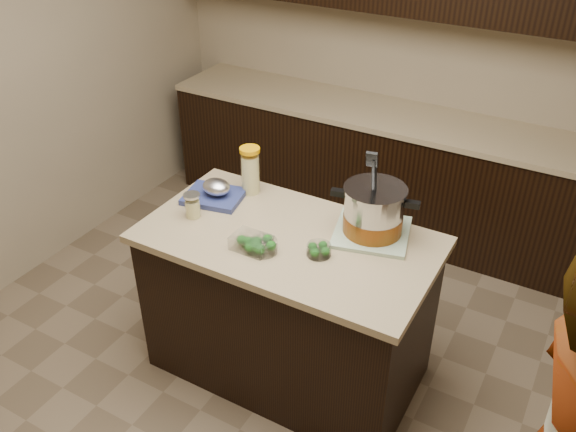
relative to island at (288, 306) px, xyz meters
The scene contains 12 objects.
ground_plane 0.45m from the island, ahead, with size 4.00×4.00×0.00m, color brown.
room_shell 1.26m from the island, ahead, with size 4.04×4.04×2.72m.
back_cabinets 1.81m from the island, 90.00° to the left, with size 3.60×0.63×2.33m.
island is the anchor object (origin of this frame).
dish_towel 0.62m from the island, 32.78° to the left, with size 0.36×0.36×0.02m, color #618D5F.
stock_pot 0.71m from the island, 32.76° to the left, with size 0.43×0.36×0.44m.
lemonade_pitcher 0.75m from the island, 144.57° to the left, with size 0.13×0.13×0.27m.
mason_jar 0.73m from the island, behind, with size 0.10×0.10×0.14m.
broccoli_tub_left 0.51m from the island, 102.94° to the right, with size 0.16×0.16×0.06m.
broccoli_tub_right 0.52m from the island, 16.85° to the right, with size 0.15×0.15×0.06m.
broccoli_tub_rect 0.52m from the island, 121.01° to the right, with size 0.18×0.14×0.07m.
blue_tray 0.72m from the island, 167.30° to the left, with size 0.35×0.30×0.12m.
Camera 1 is at (1.22, -2.15, 2.60)m, focal length 38.00 mm.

